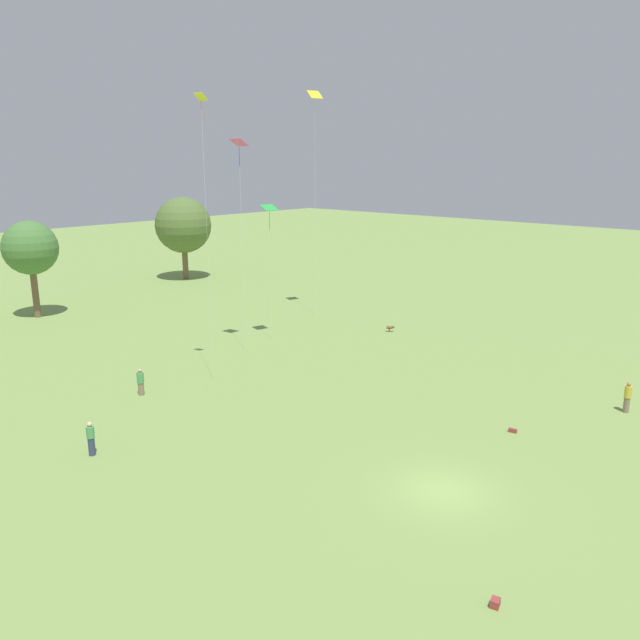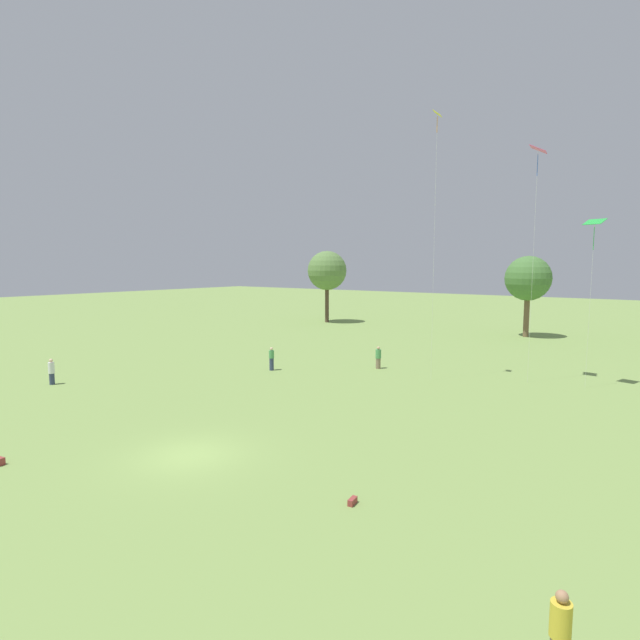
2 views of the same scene
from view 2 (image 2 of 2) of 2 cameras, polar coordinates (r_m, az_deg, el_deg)
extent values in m
plane|color=#7A994C|center=(22.33, -14.71, -14.75)|extent=(240.00, 240.00, 0.00)
cylinder|color=brown|center=(69.27, 0.80, 1.87)|extent=(0.53, 0.53, 5.16)
sphere|color=#5B7F42|center=(69.06, 0.81, 5.67)|extent=(5.39, 5.39, 5.39)
cylinder|color=brown|center=(59.72, 22.52, 0.42)|extent=(0.59, 0.59, 4.64)
sphere|color=#477538|center=(59.47, 22.69, 4.42)|extent=(4.91, 4.91, 4.91)
cylinder|color=#333D5B|center=(37.98, -28.30, -5.95)|extent=(0.33, 0.33, 0.76)
cylinder|color=white|center=(37.83, -28.36, -4.84)|extent=(0.39, 0.39, 0.74)
sphere|color=beige|center=(37.75, -28.40, -4.10)|extent=(0.24, 0.24, 0.24)
cylinder|color=#847056|center=(38.78, 6.67, -4.94)|extent=(0.51, 0.51, 0.81)
cylinder|color=#4C9956|center=(38.64, 6.68, -3.86)|extent=(0.60, 0.60, 0.67)
sphere|color=tan|center=(38.57, 6.69, -3.20)|extent=(0.24, 0.24, 0.24)
cylinder|color=gold|center=(11.93, 25.81, -28.45)|extent=(0.55, 0.55, 0.69)
sphere|color=#A87A56|center=(11.68, 25.93, -26.56)|extent=(0.24, 0.24, 0.24)
cylinder|color=#333D5B|center=(38.07, -5.55, -5.05)|extent=(0.44, 0.44, 0.93)
cylinder|color=#4C9956|center=(37.93, -5.57, -3.92)|extent=(0.52, 0.52, 0.59)
sphere|color=beige|center=(37.85, -5.57, -3.30)|extent=(0.24, 0.24, 0.24)
cube|color=yellow|center=(36.31, 13.27, 21.99)|extent=(0.65, 0.74, 0.42)
cylinder|color=orange|center=(36.12, 13.24, 20.91)|extent=(0.04, 0.04, 1.03)
cylinder|color=silver|center=(34.94, 12.90, 7.76)|extent=(0.01, 0.01, 17.85)
cube|color=#E54C99|center=(36.93, 23.67, 17.45)|extent=(1.14, 1.24, 0.52)
cylinder|color=blue|center=(36.74, 23.60, 15.90)|extent=(0.04, 0.04, 1.35)
cylinder|color=silver|center=(36.17, 23.13, 5.42)|extent=(0.01, 0.01, 15.41)
cube|color=green|center=(36.27, 28.90, 9.81)|extent=(1.32, 1.28, 0.41)
cylinder|color=green|center=(36.20, 28.81, 8.16)|extent=(0.04, 0.04, 1.43)
cylinder|color=silver|center=(36.26, 28.45, 1.40)|extent=(0.01, 0.01, 10.65)
cube|color=#933833|center=(17.72, 3.73, -19.96)|extent=(0.23, 0.46, 0.21)
camera|label=1|loc=(38.94, -54.00, 12.95)|focal=35.00mm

